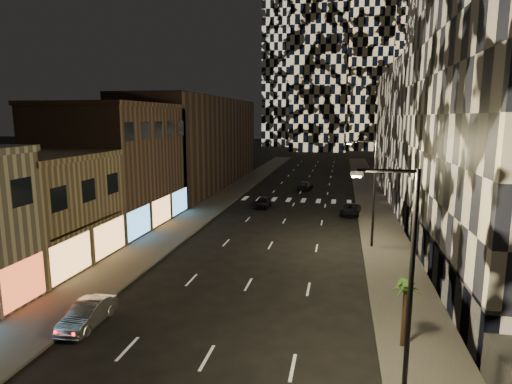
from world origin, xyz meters
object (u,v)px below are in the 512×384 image
at_px(car_silver_parked, 87,314).
at_px(car_dark_oncoming, 305,186).
at_px(streetlight_far, 371,186).
at_px(car_dark_midlane, 263,202).
at_px(streetlight_near, 405,267).
at_px(car_dark_rightlane, 350,209).
at_px(palm_tree, 406,291).

height_order(car_silver_parked, car_dark_oncoming, car_silver_parked).
bearing_deg(streetlight_far, car_dark_oncoming, 105.36).
xyz_separation_m(streetlight_far, car_silver_parked, (-15.55, -17.27, -4.69)).
xyz_separation_m(car_silver_parked, car_dark_midlane, (3.70, 31.67, 0.02)).
bearing_deg(car_dark_midlane, streetlight_far, -47.98).
xyz_separation_m(streetlight_far, car_dark_midlane, (-11.85, 14.39, -4.68)).
bearing_deg(streetlight_far, streetlight_near, -90.00).
height_order(car_dark_midlane, car_dark_oncoming, car_dark_midlane).
bearing_deg(car_silver_parked, streetlight_near, -11.40).
relative_size(car_silver_parked, car_dark_midlane, 1.01).
bearing_deg(car_dark_oncoming, streetlight_near, 106.04).
xyz_separation_m(streetlight_near, car_silver_parked, (-15.55, 2.73, -4.69)).
xyz_separation_m(streetlight_near, car_dark_oncoming, (-7.85, 48.60, -4.70)).
relative_size(car_silver_parked, car_dark_rightlane, 0.88).
bearing_deg(streetlight_far, palm_tree, -87.74).
xyz_separation_m(streetlight_far, palm_tree, (0.65, -16.35, -2.42)).
relative_size(streetlight_near, car_silver_parked, 2.25).
bearing_deg(streetlight_near, palm_tree, 79.97).
bearing_deg(car_dark_rightlane, car_dark_midlane, 174.90).
relative_size(streetlight_far, car_dark_rightlane, 1.99).
relative_size(streetlight_near, streetlight_far, 1.00).
distance_m(car_dark_oncoming, palm_tree, 45.81).
bearing_deg(streetlight_near, car_dark_oncoming, 99.18).
bearing_deg(car_dark_oncoming, car_dark_midlane, 81.13).
height_order(streetlight_near, car_silver_parked, streetlight_near).
distance_m(car_silver_parked, palm_tree, 16.38).
relative_size(car_dark_midlane, palm_tree, 1.18).
relative_size(car_dark_midlane, car_dark_oncoming, 0.88).
bearing_deg(car_dark_oncoming, car_silver_parked, 87.33).
distance_m(streetlight_near, car_silver_parked, 16.47).
xyz_separation_m(car_dark_midlane, car_dark_oncoming, (4.00, 14.21, -0.02)).
distance_m(car_dark_oncoming, car_dark_rightlane, 17.44).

